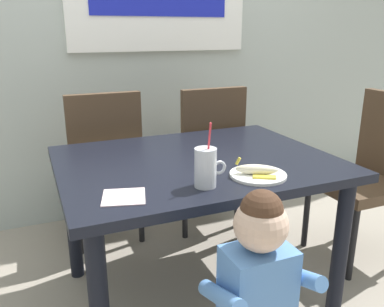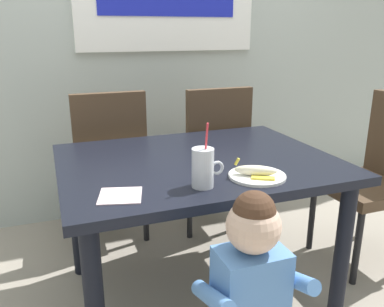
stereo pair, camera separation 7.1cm
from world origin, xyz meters
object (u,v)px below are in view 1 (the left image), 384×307
Objects in this scene: milk_cup at (206,170)px; dining_table at (196,179)px; dining_chair_left at (104,159)px; snack_plate at (258,175)px; dining_chair_far at (372,167)px; paper_napkin at (124,197)px; dining_chair_right at (206,150)px; toddler_standing at (258,281)px; peeled_banana at (257,170)px.

dining_table is at bearing 72.46° from milk_cup.
snack_plate is at bearing 113.26° from dining_chair_left.
dining_chair_left and dining_chair_far have the same top height.
milk_cup is (0.20, -1.04, 0.25)m from dining_chair_left.
milk_cup is at bearing -107.54° from dining_table.
dining_chair_far is 4.17× the size of snack_plate.
dining_table is 1.29× the size of dining_chair_left.
milk_cup reaches higher than paper_napkin.
dining_chair_far is (0.73, -0.68, 0.00)m from dining_chair_right.
milk_cup is (-0.02, 0.35, 0.27)m from toddler_standing.
dining_chair_right is at bearing 77.61° from snack_plate.
dining_chair_far is at bearing 16.96° from peeled_banana.
paper_napkin is at bearing 51.53° from dining_chair_right.
snack_plate is (-0.94, -0.28, 0.19)m from dining_chair_far.
milk_cup reaches higher than dining_chair_far.
paper_napkin is at bearing 83.83° from dining_chair_left.
snack_plate is 1.53× the size of paper_napkin.
dining_chair_left reaches higher than toddler_standing.
milk_cup reaches higher than peeled_banana.
snack_plate is (0.22, 0.37, 0.20)m from toddler_standing.
dining_chair_far is at bearing 29.22° from toddler_standing.
snack_plate is at bearing -65.70° from dining_table.
dining_table is 1.09m from dining_chair_far.
milk_cup is 0.23m from peeled_banana.
dining_chair_far is 1.15× the size of toddler_standing.
toddler_standing is 0.47m from snack_plate.
dining_chair_right is (0.65, -0.06, 0.00)m from dining_chair_left.
peeled_banana is at bearing -140.98° from snack_plate.
milk_cup is at bearing -75.87° from dining_chair_far.
dining_chair_left is at bearing 83.83° from paper_napkin.
dining_chair_left is 3.81× the size of milk_cup.
dining_chair_left reaches higher than snack_plate.
dining_chair_far is 5.68× the size of peeled_banana.
dining_chair_right is at bearing 65.18° from milk_cup.
dining_chair_far is at bearing 14.13° from milk_cup.
paper_napkin is (-1.50, -0.28, 0.18)m from dining_chair_far.
dining_chair_right is 1.40m from toddler_standing.
dining_chair_far is 6.40× the size of paper_napkin.
snack_plate is at bearing 3.67° from milk_cup.
peeled_banana is (-0.22, -0.97, 0.21)m from dining_chair_right.
paper_napkin is (-0.34, 0.37, 0.20)m from toddler_standing.
dining_chair_left is 4.17× the size of snack_plate.
dining_table is 0.35m from snack_plate.
dining_chair_far reaches higher than toddler_standing.
dining_chair_right is 3.81× the size of milk_cup.
dining_chair_left is at bearing 112.62° from peeled_banana.
dining_chair_far reaches higher than snack_plate.
milk_cup is at bearing -176.33° from snack_plate.
dining_table is 0.78m from dining_chair_left.
snack_plate is (0.44, -1.03, 0.19)m from dining_chair_left.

